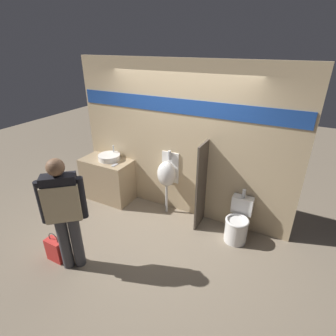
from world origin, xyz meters
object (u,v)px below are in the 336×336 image
sink_basin (109,157)px  shopping_bag (56,249)px  cell_phone (115,165)px  toilet (238,224)px  urinal_near_counter (167,174)px  person_in_vest (64,208)px

sink_basin → shopping_bag: sink_basin is taller
cell_phone → toilet: cell_phone is taller
toilet → shopping_bag: toilet is taller
toilet → shopping_bag: size_ratio=1.71×
toilet → shopping_bag: bearing=-142.7°
sink_basin → toilet: size_ratio=0.52×
urinal_near_counter → toilet: size_ratio=1.46×
sink_basin → cell_phone: (0.25, -0.16, -0.05)m
sink_basin → cell_phone: bearing=-33.0°
shopping_bag → urinal_near_counter: bearing=65.0°
sink_basin → person_in_vest: bearing=-68.7°
sink_basin → shopping_bag: 1.95m
toilet → person_in_vest: size_ratio=0.49×
toilet → person_in_vest: 2.62m
toilet → cell_phone: bearing=-178.1°
cell_phone → shopping_bag: (0.12, -1.61, -0.67)m
toilet → person_in_vest: person_in_vest is taller
urinal_near_counter → shopping_bag: (-0.86, -1.84, -0.61)m
toilet → shopping_bag: 2.79m
urinal_near_counter → toilet: bearing=-6.4°
sink_basin → urinal_near_counter: 1.23m
urinal_near_counter → shopping_bag: bearing=-115.0°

